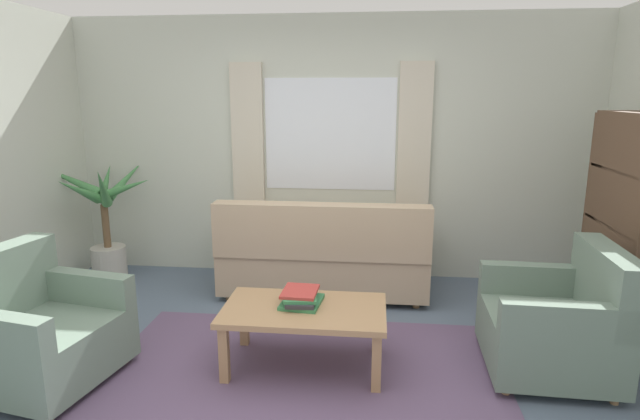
# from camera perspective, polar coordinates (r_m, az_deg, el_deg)

# --- Properties ---
(ground_plane) EXTENTS (6.24, 6.24, 0.00)m
(ground_plane) POSITION_cam_1_polar(r_m,az_deg,el_deg) (3.51, -2.34, -19.05)
(ground_plane) COLOR slate
(wall_back) EXTENTS (5.32, 0.12, 2.60)m
(wall_back) POSITION_cam_1_polar(r_m,az_deg,el_deg) (5.26, 1.16, 6.75)
(wall_back) COLOR beige
(wall_back) RESTS_ON ground_plane
(window_with_curtains) EXTENTS (1.98, 0.07, 1.40)m
(window_with_curtains) POSITION_cam_1_polar(r_m,az_deg,el_deg) (5.16, 1.09, 8.31)
(window_with_curtains) COLOR white
(area_rug) EXTENTS (2.70, 2.05, 0.01)m
(area_rug) POSITION_cam_1_polar(r_m,az_deg,el_deg) (3.51, -2.34, -18.96)
(area_rug) COLOR #604C6B
(area_rug) RESTS_ON ground_plane
(couch) EXTENTS (1.90, 0.82, 0.92)m
(couch) POSITION_cam_1_polar(r_m,az_deg,el_deg) (4.82, 0.38, -5.16)
(couch) COLOR tan
(couch) RESTS_ON ground_plane
(armchair_left) EXTENTS (0.96, 0.97, 0.88)m
(armchair_left) POSITION_cam_1_polar(r_m,az_deg,el_deg) (3.88, -28.90, -11.62)
(armchair_left) COLOR slate
(armchair_left) RESTS_ON ground_plane
(armchair_right) EXTENTS (0.85, 0.87, 0.88)m
(armchair_right) POSITION_cam_1_polar(r_m,az_deg,el_deg) (3.86, 24.91, -11.29)
(armchair_right) COLOR slate
(armchair_right) RESTS_ON ground_plane
(coffee_table) EXTENTS (1.10, 0.64, 0.44)m
(coffee_table) POSITION_cam_1_polar(r_m,az_deg,el_deg) (3.57, -1.73, -11.57)
(coffee_table) COLOR #A87F56
(coffee_table) RESTS_ON ground_plane
(book_stack_on_table) EXTENTS (0.29, 0.34, 0.09)m
(book_stack_on_table) POSITION_cam_1_polar(r_m,az_deg,el_deg) (3.59, -2.10, -9.61)
(book_stack_on_table) COLOR #387F4C
(book_stack_on_table) RESTS_ON coffee_table
(potted_plant) EXTENTS (1.20, 1.10, 1.25)m
(potted_plant) POSITION_cam_1_polar(r_m,az_deg,el_deg) (5.53, -22.63, -1.78)
(potted_plant) COLOR #B7B2A8
(potted_plant) RESTS_ON ground_plane
(bookshelf) EXTENTS (0.30, 0.94, 1.72)m
(bookshelf) POSITION_cam_1_polar(r_m,az_deg,el_deg) (4.53, 30.61, -2.51)
(bookshelf) COLOR brown
(bookshelf) RESTS_ON ground_plane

